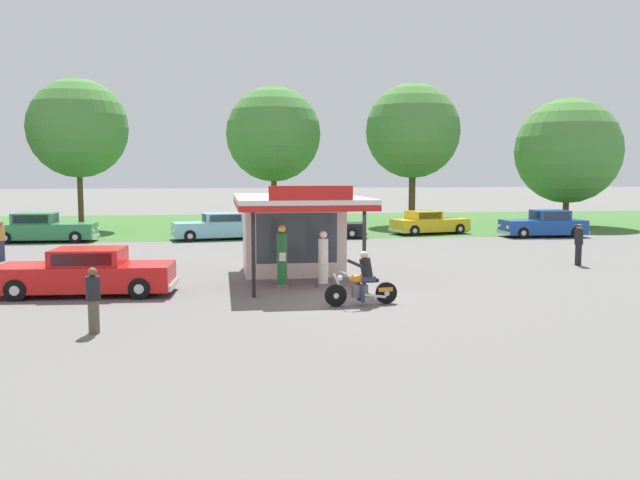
# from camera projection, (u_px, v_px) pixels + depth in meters

# --- Properties ---
(ground_plane) EXTENTS (300.00, 300.00, 0.00)m
(ground_plane) POSITION_uv_depth(u_px,v_px,m) (338.00, 298.00, 20.30)
(ground_plane) COLOR slate
(grass_verge_strip) EXTENTS (120.00, 24.00, 0.01)m
(grass_verge_strip) POSITION_uv_depth(u_px,v_px,m) (268.00, 224.00, 49.81)
(grass_verge_strip) COLOR #3D6B2D
(grass_verge_strip) RESTS_ON ground
(service_station_kiosk) EXTENTS (4.36, 7.26, 3.43)m
(service_station_kiosk) POSITION_uv_depth(u_px,v_px,m) (294.00, 228.00, 24.95)
(service_station_kiosk) COLOR silver
(service_station_kiosk) RESTS_ON ground
(gas_pump_nearside) EXTENTS (0.44, 0.44, 2.09)m
(gas_pump_nearside) POSITION_uv_depth(u_px,v_px,m) (282.00, 259.00, 22.15)
(gas_pump_nearside) COLOR slate
(gas_pump_nearside) RESTS_ON ground
(gas_pump_offside) EXTENTS (0.44, 0.44, 1.88)m
(gas_pump_offside) POSITION_uv_depth(u_px,v_px,m) (323.00, 261.00, 22.36)
(gas_pump_offside) COLOR slate
(gas_pump_offside) RESTS_ON ground
(motorcycle_with_rider) EXTENTS (2.18, 0.70, 1.58)m
(motorcycle_with_rider) POSITION_uv_depth(u_px,v_px,m) (363.00, 283.00, 19.14)
(motorcycle_with_rider) COLOR black
(motorcycle_with_rider) RESTS_ON ground
(featured_classic_sedan) EXTENTS (5.65, 2.31, 1.47)m
(featured_classic_sedan) POSITION_uv_depth(u_px,v_px,m) (86.00, 273.00, 20.78)
(featured_classic_sedan) COLOR red
(featured_classic_sedan) RESTS_ON ground
(parked_car_back_row_far_left) EXTENTS (5.61, 2.06, 1.61)m
(parked_car_back_row_far_left) POSITION_uv_depth(u_px,v_px,m) (43.00, 229.00, 36.69)
(parked_car_back_row_far_left) COLOR #2D844C
(parked_car_back_row_far_left) RESTS_ON ground
(parked_car_second_row_spare) EXTENTS (5.47, 2.52, 1.39)m
(parked_car_second_row_spare) POSITION_uv_depth(u_px,v_px,m) (322.00, 227.00, 39.11)
(parked_car_second_row_spare) COLOR black
(parked_car_second_row_spare) RESTS_ON ground
(parked_car_back_row_right) EXTENTS (5.29, 2.83, 1.52)m
(parked_car_back_row_right) POSITION_uv_depth(u_px,v_px,m) (217.00, 227.00, 38.11)
(parked_car_back_row_right) COLOR #7AC6D1
(parked_car_back_row_right) RESTS_ON ground
(parked_car_back_row_far_right) EXTENTS (5.20, 2.89, 1.45)m
(parked_car_back_row_far_right) POSITION_uv_depth(u_px,v_px,m) (429.00, 223.00, 41.55)
(parked_car_back_row_far_right) COLOR gold
(parked_car_back_row_far_right) RESTS_ON ground
(parked_car_back_row_centre) EXTENTS (5.09, 2.11, 1.59)m
(parked_car_back_row_centre) POSITION_uv_depth(u_px,v_px,m) (544.00, 225.00, 39.67)
(parked_car_back_row_centre) COLOR #19479E
(parked_car_back_row_centre) RESTS_ON ground
(bystander_chatting_near_pumps) EXTENTS (0.37, 0.37, 1.71)m
(bystander_chatting_near_pumps) POSITION_uv_depth(u_px,v_px,m) (579.00, 243.00, 27.40)
(bystander_chatting_near_pumps) COLOR black
(bystander_chatting_near_pumps) RESTS_ON ground
(bystander_leaning_by_kiosk) EXTENTS (0.34, 0.34, 1.77)m
(bystander_leaning_by_kiosk) POSITION_uv_depth(u_px,v_px,m) (1.00, 240.00, 28.69)
(bystander_leaning_by_kiosk) COLOR #2D3351
(bystander_leaning_by_kiosk) RESTS_ON ground
(bystander_admiring_sedan) EXTENTS (0.34, 0.34, 1.58)m
(bystander_admiring_sedan) POSITION_uv_depth(u_px,v_px,m) (93.00, 299.00, 15.76)
(bystander_admiring_sedan) COLOR brown
(bystander_admiring_sedan) RESTS_ON ground
(tree_oak_right) EXTENTS (6.51, 6.51, 10.00)m
(tree_oak_right) POSITION_uv_depth(u_px,v_px,m) (76.00, 131.00, 43.81)
(tree_oak_right) COLOR brown
(tree_oak_right) RESTS_ON ground
(tree_oak_distant_spare) EXTENTS (6.81, 6.81, 10.25)m
(tree_oak_distant_spare) POSITION_uv_depth(u_px,v_px,m) (413.00, 131.00, 47.84)
(tree_oak_distant_spare) COLOR brown
(tree_oak_distant_spare) RESTS_ON ground
(tree_oak_far_left) EXTENTS (7.44, 7.44, 9.09)m
(tree_oak_far_left) POSITION_uv_depth(u_px,v_px,m) (568.00, 151.00, 47.13)
(tree_oak_far_left) COLOR brown
(tree_oak_far_left) RESTS_ON ground
(tree_oak_far_right) EXTENTS (6.88, 6.88, 10.06)m
(tree_oak_far_right) POSITION_uv_depth(u_px,v_px,m) (272.00, 136.00, 48.33)
(tree_oak_far_right) COLOR brown
(tree_oak_far_right) RESTS_ON ground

